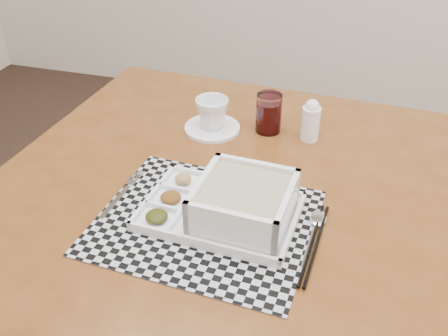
{
  "coord_description": "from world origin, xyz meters",
  "views": [
    {
      "loc": [
        0.05,
        -0.46,
        1.49
      ],
      "look_at": [
        -0.19,
        0.37,
        0.89
      ],
      "focal_mm": 40.0,
      "sensor_mm": 36.0,
      "label": 1
    }
  ],
  "objects_px": {
    "dining_table": "(227,214)",
    "serving_tray": "(237,207)",
    "juice_glass": "(269,114)",
    "creamer_bottle": "(311,121)",
    "cup": "(212,113)"
  },
  "relations": [
    {
      "from": "serving_tray",
      "to": "cup",
      "type": "relative_size",
      "value": 3.76
    },
    {
      "from": "cup",
      "to": "creamer_bottle",
      "type": "distance_m",
      "value": 0.26
    },
    {
      "from": "cup",
      "to": "dining_table",
      "type": "bearing_deg",
      "value": -76.05
    },
    {
      "from": "serving_tray",
      "to": "creamer_bottle",
      "type": "relative_size",
      "value": 2.91
    },
    {
      "from": "cup",
      "to": "juice_glass",
      "type": "bearing_deg",
      "value": 4.11
    },
    {
      "from": "cup",
      "to": "juice_glass",
      "type": "distance_m",
      "value": 0.15
    },
    {
      "from": "cup",
      "to": "juice_glass",
      "type": "relative_size",
      "value": 0.84
    },
    {
      "from": "serving_tray",
      "to": "creamer_bottle",
      "type": "xyz_separation_m",
      "value": [
        0.1,
        0.38,
        0.01
      ]
    },
    {
      "from": "dining_table",
      "to": "serving_tray",
      "type": "xyz_separation_m",
      "value": [
        0.05,
        -0.11,
        0.12
      ]
    },
    {
      "from": "dining_table",
      "to": "cup",
      "type": "xyz_separation_m",
      "value": [
        -0.11,
        0.24,
        0.13
      ]
    },
    {
      "from": "serving_tray",
      "to": "juice_glass",
      "type": "xyz_separation_m",
      "value": [
        -0.02,
        0.39,
        0.01
      ]
    },
    {
      "from": "cup",
      "to": "juice_glass",
      "type": "xyz_separation_m",
      "value": [
        0.15,
        0.04,
        -0.0
      ]
    },
    {
      "from": "juice_glass",
      "to": "creamer_bottle",
      "type": "distance_m",
      "value": 0.11
    },
    {
      "from": "dining_table",
      "to": "cup",
      "type": "distance_m",
      "value": 0.29
    },
    {
      "from": "juice_glass",
      "to": "dining_table",
      "type": "bearing_deg",
      "value": -97.62
    }
  ]
}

